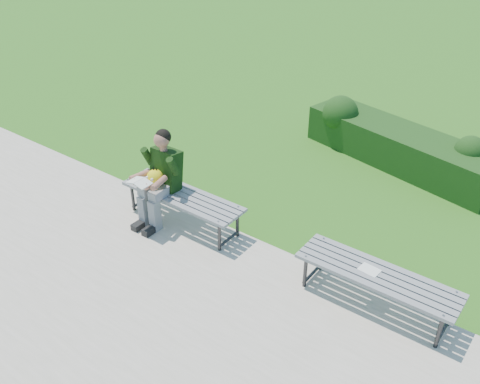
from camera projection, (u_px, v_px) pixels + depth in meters
The scene contains 7 objects.
ground at pixel (256, 239), 7.08m from camera, with size 80.00×80.00×0.00m.
walkway at pixel (164, 316), 5.88m from camera, with size 30.00×3.50×0.02m.
hedge at pixel (396, 143), 8.73m from camera, with size 3.40×1.53×0.88m.
bench_left at pixel (182, 198), 7.17m from camera, with size 1.80×0.50×0.46m.
bench_right at pixel (377, 278), 5.81m from camera, with size 1.80×0.50×0.46m.
seated_boy at pixel (160, 175), 7.11m from camera, with size 0.56×0.76×1.31m.
paper_sheet at pixel (369, 270), 5.83m from camera, with size 0.23×0.18×0.01m.
Camera 1 is at (3.21, -4.70, 4.26)m, focal length 40.00 mm.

